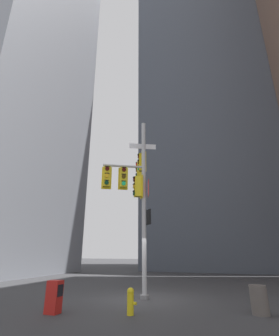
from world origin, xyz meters
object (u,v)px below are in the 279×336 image
(newspaper_box, at_px, (54,297))
(trash_bin, at_px, (259,300))
(signal_pole_assembly, at_px, (135,184))
(fire_hydrant, at_px, (131,301))

(newspaper_box, relative_size, trash_bin, 1.14)
(trash_bin, bearing_deg, signal_pole_assembly, 162.21)
(fire_hydrant, bearing_deg, newspaper_box, -164.55)
(trash_bin, bearing_deg, fire_hydrant, -160.17)
(signal_pole_assembly, xyz_separation_m, trash_bin, (4.92, -1.58, -4.78))
(signal_pole_assembly, relative_size, fire_hydrant, 10.56)
(newspaper_box, bearing_deg, fire_hydrant, 15.45)
(trash_bin, bearing_deg, newspaper_box, -161.83)
(signal_pole_assembly, distance_m, trash_bin, 7.04)
(newspaper_box, bearing_deg, signal_pole_assembly, 68.04)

